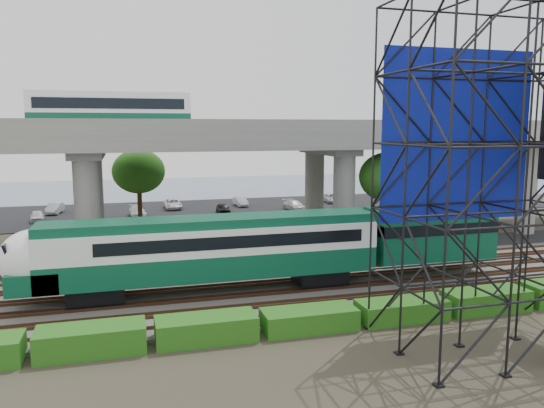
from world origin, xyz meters
name	(u,v)px	position (x,y,z in m)	size (l,w,h in m)	color
ground	(266,303)	(0.00, 0.00, 0.00)	(140.00, 140.00, 0.00)	#474233
ballast_bed	(257,291)	(0.00, 2.00, 0.10)	(90.00, 12.00, 0.20)	slate
service_road	(230,258)	(0.00, 10.50, 0.04)	(90.00, 5.00, 0.08)	black
parking_lot	(191,211)	(0.00, 34.00, 0.04)	(90.00, 18.00, 0.08)	black
harbor_water	(173,190)	(0.00, 56.00, 0.01)	(140.00, 40.00, 0.03)	#495C79
rail_tracks	(257,288)	(0.00, 2.00, 0.28)	(90.00, 9.52, 0.16)	#472D1E
commuter_train	(250,246)	(-0.44, 2.00, 2.88)	(29.30, 3.06, 4.30)	black
overpass	(208,146)	(-0.59, 16.00, 8.21)	(80.00, 12.00, 12.40)	#9E9B93
scaffold_tower	(498,179)	(8.32, -7.98, 7.47)	(9.36, 6.36, 15.00)	black
hedge_strip	(309,318)	(1.01, -4.30, 0.56)	(34.60, 1.80, 1.20)	#205B14
trees	(159,179)	(-4.67, 16.17, 5.57)	(40.94, 16.94, 7.69)	#382314
parked_cars	(200,206)	(1.07, 33.63, 0.65)	(36.63, 9.16, 1.21)	silver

